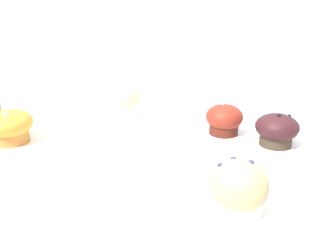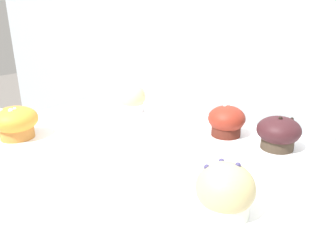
{
  "view_description": "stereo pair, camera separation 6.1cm",
  "coord_description": "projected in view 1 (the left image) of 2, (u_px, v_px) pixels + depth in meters",
  "views": [
    {
      "loc": [
        0.43,
        -0.6,
        1.27
      ],
      "look_at": [
        0.01,
        0.06,
        0.99
      ],
      "focal_mm": 35.0,
      "sensor_mm": 36.0,
      "label": 1
    },
    {
      "loc": [
        0.48,
        -0.57,
        1.27
      ],
      "look_at": [
        0.01,
        0.06,
        0.99
      ],
      "focal_mm": 35.0,
      "sensor_mm": 36.0,
      "label": 2
    }
  ],
  "objects": [
    {
      "name": "muffin_front_center",
      "position": [
        224.0,
        120.0,
        0.9
      ],
      "size": [
        0.1,
        0.1,
        0.09
      ],
      "color": "#4D1E15",
      "rests_on": "display_counter"
    },
    {
      "name": "muffin_front_right",
      "position": [
        239.0,
        189.0,
        0.55
      ],
      "size": [
        0.1,
        0.1,
        0.09
      ],
      "color": "silver",
      "rests_on": "display_counter"
    },
    {
      "name": "wall_back",
      "position": [
        239.0,
        107.0,
        1.3
      ],
      "size": [
        3.2,
        0.1,
        1.8
      ],
      "primitive_type": "cube",
      "color": "#A8B2B7",
      "rests_on": "ground"
    },
    {
      "name": "muffin_back_right",
      "position": [
        10.0,
        126.0,
        0.84
      ],
      "size": [
        0.12,
        0.12,
        0.09
      ],
      "color": "#C37A35",
      "rests_on": "display_counter"
    },
    {
      "name": "muffin_back_left",
      "position": [
        277.0,
        130.0,
        0.82
      ],
      "size": [
        0.11,
        0.11,
        0.09
      ],
      "color": "#3B2F23",
      "rests_on": "display_counter"
    },
    {
      "name": "muffin_front_left",
      "position": [
        126.0,
        100.0,
        1.08
      ],
      "size": [
        0.09,
        0.09,
        0.09
      ],
      "color": "white",
      "rests_on": "display_counter"
    }
  ]
}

